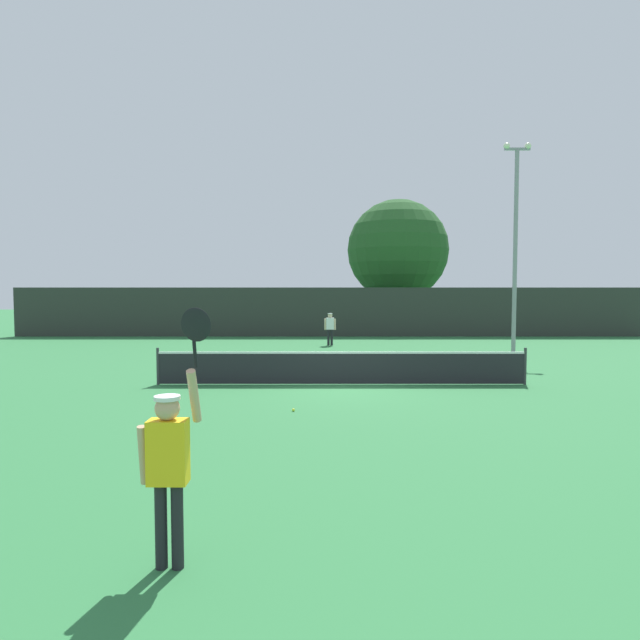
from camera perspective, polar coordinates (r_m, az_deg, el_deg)
ground_plane at (r=15.67m, az=2.31°, el=-6.86°), size 120.00×120.00×0.00m
tennis_net at (r=15.59m, az=2.32°, el=-5.00°), size 10.71×0.08×1.07m
perimeter_fence at (r=31.57m, az=1.15°, el=0.85°), size 37.22×0.12×2.89m
player_serving at (r=5.59m, az=-15.65°, el=-13.52°), size 0.68×0.40×2.57m
player_receiving at (r=26.51m, az=1.10°, el=-0.62°), size 0.57×0.23×1.59m
tennis_ball at (r=12.29m, az=-2.81°, el=-9.51°), size 0.07×0.07×0.07m
light_pole at (r=24.83m, az=20.06°, el=8.43°), size 1.18×0.28×9.01m
large_tree at (r=37.75m, az=8.27°, el=7.33°), size 6.93×6.93×8.96m
parked_car_near at (r=40.62m, az=-10.23°, el=0.38°), size 2.27×4.35×1.69m
parked_car_mid at (r=36.91m, az=-3.30°, el=0.15°), size 1.92×4.20×1.69m
parked_car_far at (r=38.08m, az=3.96°, el=0.24°), size 2.20×4.33×1.69m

